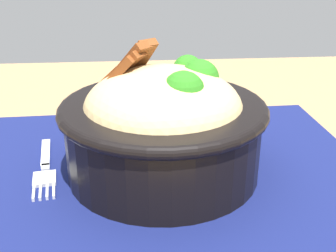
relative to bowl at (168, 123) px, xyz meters
name	(u,v)px	position (x,y,z in m)	size (l,w,h in m)	color
table	(163,219)	(0.01, -0.01, -0.12)	(1.17, 0.87, 0.76)	#99754C
placemat	(151,176)	(0.02, 0.01, -0.06)	(0.45, 0.35, 0.00)	#11194C
bowl	(168,123)	(0.00, 0.00, 0.00)	(0.21, 0.21, 0.13)	black
fork	(45,169)	(0.13, -0.01, -0.05)	(0.03, 0.13, 0.00)	silver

